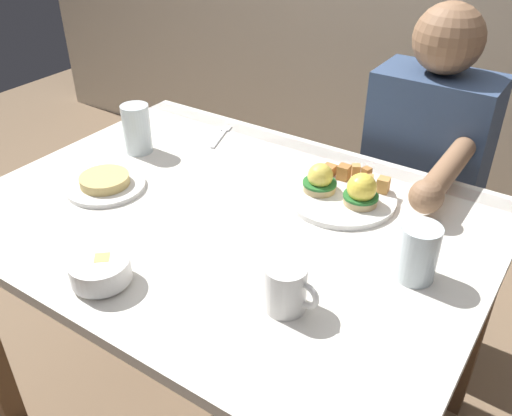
# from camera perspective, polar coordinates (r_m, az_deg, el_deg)

# --- Properties ---
(ground_plane) EXTENTS (6.00, 6.00, 0.00)m
(ground_plane) POSITION_cam_1_polar(r_m,az_deg,el_deg) (1.81, -2.19, -20.38)
(ground_plane) COLOR #7F664C
(dining_table) EXTENTS (1.20, 0.90, 0.74)m
(dining_table) POSITION_cam_1_polar(r_m,az_deg,el_deg) (1.36, -2.75, -4.18)
(dining_table) COLOR white
(dining_table) RESTS_ON ground_plane
(eggs_benedict_plate) EXTENTS (0.27, 0.27, 0.09)m
(eggs_benedict_plate) POSITION_cam_1_polar(r_m,az_deg,el_deg) (1.35, 9.02, 1.77)
(eggs_benedict_plate) COLOR white
(eggs_benedict_plate) RESTS_ON dining_table
(fruit_bowl) EXTENTS (0.12, 0.12, 0.06)m
(fruit_bowl) POSITION_cam_1_polar(r_m,az_deg,el_deg) (1.12, -15.88, -6.32)
(fruit_bowl) COLOR white
(fruit_bowl) RESTS_ON dining_table
(coffee_mug) EXTENTS (0.11, 0.08, 0.09)m
(coffee_mug) POSITION_cam_1_polar(r_m,az_deg,el_deg) (1.01, 3.19, -8.17)
(coffee_mug) COLOR white
(coffee_mug) RESTS_ON dining_table
(fork) EXTENTS (0.07, 0.15, 0.00)m
(fork) POSITION_cam_1_polar(r_m,az_deg,el_deg) (1.67, -3.61, 7.59)
(fork) COLOR silver
(fork) RESTS_ON dining_table
(water_glass_near) EXTENTS (0.08, 0.08, 0.12)m
(water_glass_near) POSITION_cam_1_polar(r_m,az_deg,el_deg) (1.12, 16.45, -4.73)
(water_glass_near) COLOR silver
(water_glass_near) RESTS_ON dining_table
(water_glass_far) EXTENTS (0.08, 0.08, 0.14)m
(water_glass_far) POSITION_cam_1_polar(r_m,az_deg,el_deg) (1.58, -12.29, 7.86)
(water_glass_far) COLOR silver
(water_glass_far) RESTS_ON dining_table
(side_plate) EXTENTS (0.20, 0.20, 0.04)m
(side_plate) POSITION_cam_1_polar(r_m,az_deg,el_deg) (1.44, -15.44, 2.48)
(side_plate) COLOR white
(side_plate) RESTS_ON dining_table
(diner_person) EXTENTS (0.34, 0.54, 1.14)m
(diner_person) POSITION_cam_1_polar(r_m,az_deg,el_deg) (1.71, 16.88, 3.44)
(diner_person) COLOR #33333D
(diner_person) RESTS_ON ground_plane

